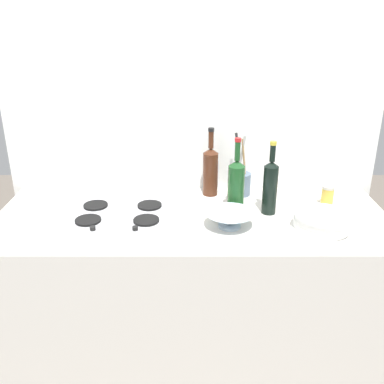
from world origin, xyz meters
TOP-DOWN VIEW (x-y plane):
  - ground_plane at (0.00, 0.00)m, footprint 6.00×6.00m
  - counter_block at (0.00, 0.00)m, footprint 1.80×0.70m
  - backsplash_panel at (0.00, 0.38)m, footprint 1.90×0.06m
  - stovetop_hob at (-0.32, -0.02)m, footprint 0.50×0.35m
  - plate_stack at (0.55, -0.12)m, footprint 0.25×0.25m
  - wine_bottle_leftmost at (0.20, 0.07)m, footprint 0.08×0.08m
  - wine_bottle_mid_left at (0.09, 0.26)m, footprint 0.08×0.08m
  - wine_bottle_mid_right at (0.35, 0.04)m, footprint 0.07×0.07m
  - mixing_bowl at (0.16, -0.10)m, footprint 0.22×0.22m
  - butter_dish at (0.04, 0.04)m, footprint 0.18×0.12m
  - utensil_crock at (0.25, 0.26)m, footprint 0.10×0.10m
  - condiment_jar_front at (0.65, 0.13)m, footprint 0.06×0.06m

SIDE VIEW (x-z plane):
  - ground_plane at x=0.00m, z-range 0.00..0.00m
  - counter_block at x=0.00m, z-range 0.00..0.90m
  - stovetop_hob at x=-0.32m, z-range 0.89..0.93m
  - butter_dish at x=0.04m, z-range 0.90..0.95m
  - plate_stack at x=0.55m, z-range 0.90..0.97m
  - mixing_bowl at x=0.16m, z-range 0.90..0.97m
  - condiment_jar_front at x=0.65m, z-range 0.90..1.00m
  - utensil_crock at x=0.25m, z-range 0.81..1.13m
  - wine_bottle_leftmost at x=0.20m, z-range 0.86..1.20m
  - wine_bottle_mid_left at x=0.09m, z-range 0.86..1.20m
  - wine_bottle_mid_right at x=0.35m, z-range 0.86..1.20m
  - backsplash_panel at x=0.00m, z-range 0.00..2.10m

